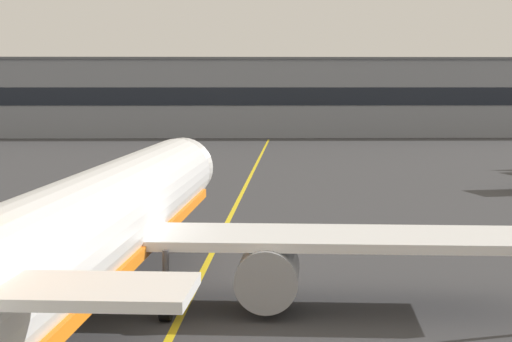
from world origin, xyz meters
TOP-DOWN VIEW (x-y plane):
  - taxiway_centreline at (0.00, 30.00)m, footprint 12.58×179.60m
  - airliner_foreground at (-4.16, 13.03)m, footprint 32.30×41.52m
  - safety_cone_by_nose_gear at (-2.20, 28.55)m, footprint 0.44×0.44m
  - terminal_building at (-3.52, 129.91)m, footprint 138.70×12.40m

SIDE VIEW (x-z plane):
  - taxiway_centreline at x=0.00m, z-range 0.00..0.01m
  - safety_cone_by_nose_gear at x=-2.20m, z-range -0.02..0.53m
  - airliner_foreground at x=-4.16m, z-range -2.46..9.19m
  - terminal_building at x=-3.52m, z-range 0.01..12.69m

